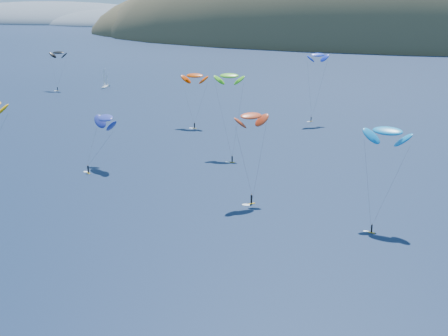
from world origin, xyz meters
TOP-DOWN VIEW (x-y plane):
  - island at (39.40, 562.36)m, footprint 730.00×300.00m
  - headland at (-445.26, 750.08)m, footprint 460.00×250.00m
  - sailboat at (-105.99, 220.83)m, footprint 7.71×6.61m
  - kitesurfer_1 at (-38.35, 157.43)m, footprint 9.07×8.60m
  - kitesurfer_3 at (-16.73, 126.10)m, footprint 9.19×13.66m
  - kitesurfer_4 at (-0.76, 176.33)m, footprint 8.45×7.95m
  - kitesurfer_5 at (28.10, 84.01)m, footprint 9.95×11.57m
  - kitesurfer_9 at (-0.60, 89.73)m, footprint 8.14×9.82m
  - kitesurfer_10 at (-43.11, 103.73)m, footprint 10.64×14.30m
  - kitesurfer_12 at (-123.61, 211.27)m, footprint 8.37×7.66m

SIDE VIEW (x-z plane):
  - island at x=39.40m, z-range -115.74..94.26m
  - headland at x=-445.26m, z-range -33.36..26.64m
  - sailboat at x=-105.99m, z-range -3.81..5.51m
  - kitesurfer_10 at x=-43.11m, z-range 4.81..20.00m
  - kitesurfer_12 at x=-123.61m, z-range 7.08..25.87m
  - kitesurfer_1 at x=-38.35m, z-range 7.01..26.03m
  - kitesurfer_5 at x=28.10m, z-range 7.74..28.37m
  - kitesurfer_9 at x=-0.60m, z-range 7.89..28.34m
  - kitesurfer_3 at x=-16.73m, z-range 9.54..33.20m
  - kitesurfer_4 at x=-0.76m, z-range 10.19..35.10m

